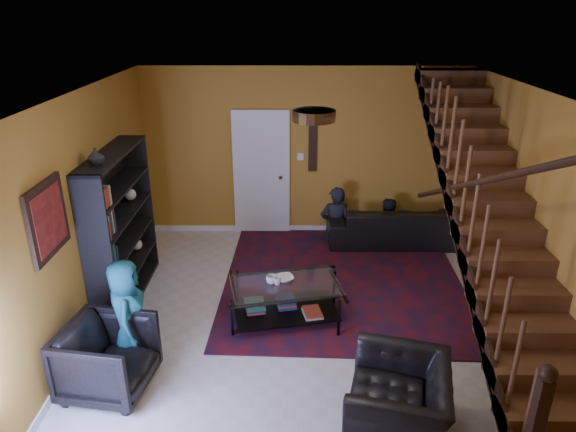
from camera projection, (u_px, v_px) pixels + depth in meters
name	position (u px, v px, depth m)	size (l,w,h in m)	color
floor	(307.00, 320.00, 6.46)	(5.50, 5.50, 0.00)	beige
room	(216.00, 266.00, 7.68)	(5.50, 5.50, 5.50)	#AA7525
staircase	(493.00, 218.00, 5.91)	(0.95, 5.02, 3.18)	brown
bookshelf	(122.00, 230.00, 6.66)	(0.35, 1.80, 2.00)	black
door	(262.00, 175.00, 8.59)	(0.82, 0.05, 2.05)	silver
framed_picture	(48.00, 219.00, 4.97)	(0.04, 0.74, 0.74)	maroon
wall_hanging	(313.00, 145.00, 8.39)	(0.14, 0.03, 0.90)	black
ceiling_fixture	(314.00, 116.00, 4.67)	(0.40, 0.40, 0.10)	#3F2814
rug	(342.00, 275.00, 7.50)	(3.34, 3.82, 0.02)	#4D0D14
sofa	(394.00, 224.00, 8.45)	(2.18, 0.85, 0.64)	black
armchair_left	(108.00, 358.00, 5.16)	(0.81, 0.84, 0.76)	black
armchair_right	(398.00, 400.00, 4.69)	(1.02, 0.89, 0.66)	black
person_adult_a	(335.00, 227.00, 8.53)	(0.51, 0.34, 1.40)	black
person_adult_b	(385.00, 232.00, 8.56)	(0.59, 0.46, 1.20)	black
person_child	(128.00, 314.00, 5.47)	(0.61, 0.40, 1.24)	#17525A
coffee_table	(286.00, 299.00, 6.36)	(1.45, 1.02, 0.50)	black
cup_a	(271.00, 280.00, 6.28)	(0.13, 0.13, 0.10)	#999999
cup_b	(277.00, 281.00, 6.26)	(0.10, 0.10, 0.09)	#999999
bowl	(284.00, 278.00, 6.36)	(0.22, 0.22, 0.06)	#999999
vase	(96.00, 156.00, 5.76)	(0.18, 0.18, 0.19)	#999999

